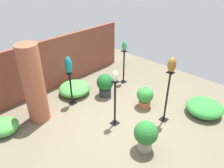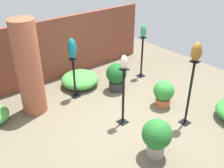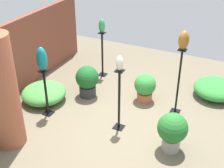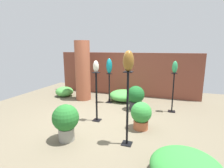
{
  "view_description": "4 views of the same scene",
  "coord_description": "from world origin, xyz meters",
  "px_view_note": "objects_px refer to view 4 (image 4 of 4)",
  "views": [
    {
      "loc": [
        -3.36,
        -3.11,
        3.8
      ],
      "look_at": [
        0.12,
        0.21,
        1.03
      ],
      "focal_mm": 35.0,
      "sensor_mm": 36.0,
      "label": 1
    },
    {
      "loc": [
        -3.1,
        -3.42,
        3.46
      ],
      "look_at": [
        -0.08,
        0.28,
        0.81
      ],
      "focal_mm": 42.0,
      "sensor_mm": 36.0,
      "label": 2
    },
    {
      "loc": [
        -4.59,
        -2.08,
        3.82
      ],
      "look_at": [
        0.15,
        0.19,
        0.83
      ],
      "focal_mm": 50.0,
      "sensor_mm": 36.0,
      "label": 3
    },
    {
      "loc": [
        1.71,
        -3.98,
        1.87
      ],
      "look_at": [
        0.23,
        0.36,
        0.91
      ],
      "focal_mm": 28.0,
      "sensor_mm": 36.0,
      "label": 4
    }
  ],
  "objects_px": {
    "pedestal_bronze": "(127,112)",
    "art_vase_teal": "(109,66)",
    "pedestal_jade": "(173,94)",
    "pedestal_ivory": "(97,99)",
    "art_vase_bronze": "(128,61)",
    "potted_plant_near_pillar": "(136,97)",
    "potted_plant_mid_right": "(66,120)",
    "art_vase_ivory": "(96,66)",
    "potted_plant_front_left": "(141,114)",
    "brick_pillar": "(83,71)",
    "art_vase_jade": "(175,67)",
    "pedestal_teal": "(109,89)"
  },
  "relations": [
    {
      "from": "brick_pillar",
      "to": "potted_plant_near_pillar",
      "type": "relative_size",
      "value": 2.86
    },
    {
      "from": "art_vase_ivory",
      "to": "art_vase_teal",
      "type": "bearing_deg",
      "value": 97.76
    },
    {
      "from": "art_vase_jade",
      "to": "pedestal_teal",
      "type": "bearing_deg",
      "value": 173.37
    },
    {
      "from": "brick_pillar",
      "to": "potted_plant_front_left",
      "type": "bearing_deg",
      "value": -35.53
    },
    {
      "from": "pedestal_ivory",
      "to": "art_vase_jade",
      "type": "bearing_deg",
      "value": 35.32
    },
    {
      "from": "potted_plant_front_left",
      "to": "art_vase_bronze",
      "type": "bearing_deg",
      "value": -100.69
    },
    {
      "from": "pedestal_jade",
      "to": "pedestal_teal",
      "type": "bearing_deg",
      "value": 173.37
    },
    {
      "from": "art_vase_teal",
      "to": "potted_plant_near_pillar",
      "type": "bearing_deg",
      "value": -21.66
    },
    {
      "from": "brick_pillar",
      "to": "potted_plant_mid_right",
      "type": "height_order",
      "value": "brick_pillar"
    },
    {
      "from": "art_vase_teal",
      "to": "art_vase_bronze",
      "type": "height_order",
      "value": "art_vase_bronze"
    },
    {
      "from": "pedestal_jade",
      "to": "pedestal_ivory",
      "type": "relative_size",
      "value": 0.91
    },
    {
      "from": "pedestal_teal",
      "to": "art_vase_teal",
      "type": "distance_m",
      "value": 0.81
    },
    {
      "from": "brick_pillar",
      "to": "art_vase_teal",
      "type": "xyz_separation_m",
      "value": [
        1.04,
        -0.07,
        0.21
      ]
    },
    {
      "from": "brick_pillar",
      "to": "pedestal_ivory",
      "type": "relative_size",
      "value": 1.66
    },
    {
      "from": "brick_pillar",
      "to": "art_vase_teal",
      "type": "height_order",
      "value": "brick_pillar"
    },
    {
      "from": "art_vase_bronze",
      "to": "potted_plant_mid_right",
      "type": "xyz_separation_m",
      "value": [
        -1.21,
        -0.25,
        -1.2
      ]
    },
    {
      "from": "brick_pillar",
      "to": "art_vase_jade",
      "type": "xyz_separation_m",
      "value": [
        3.1,
        -0.31,
        0.27
      ]
    },
    {
      "from": "potted_plant_near_pillar",
      "to": "potted_plant_front_left",
      "type": "bearing_deg",
      "value": -73.23
    },
    {
      "from": "art_vase_jade",
      "to": "art_vase_ivory",
      "type": "relative_size",
      "value": 1.18
    },
    {
      "from": "pedestal_jade",
      "to": "art_vase_jade",
      "type": "relative_size",
      "value": 3.42
    },
    {
      "from": "potted_plant_near_pillar",
      "to": "art_vase_teal",
      "type": "bearing_deg",
      "value": 158.34
    },
    {
      "from": "pedestal_ivory",
      "to": "art_vase_bronze",
      "type": "distance_m",
      "value": 1.7
    },
    {
      "from": "art_vase_teal",
      "to": "potted_plant_near_pillar",
      "type": "height_order",
      "value": "art_vase_teal"
    },
    {
      "from": "pedestal_ivory",
      "to": "potted_plant_front_left",
      "type": "height_order",
      "value": "pedestal_ivory"
    },
    {
      "from": "potted_plant_mid_right",
      "to": "potted_plant_near_pillar",
      "type": "distance_m",
      "value": 2.46
    },
    {
      "from": "art_vase_teal",
      "to": "potted_plant_mid_right",
      "type": "bearing_deg",
      "value": -89.56
    },
    {
      "from": "pedestal_ivory",
      "to": "art_vase_bronze",
      "type": "relative_size",
      "value": 3.37
    },
    {
      "from": "art_vase_teal",
      "to": "potted_plant_front_left",
      "type": "distance_m",
      "value": 2.34
    },
    {
      "from": "pedestal_bronze",
      "to": "art_vase_teal",
      "type": "height_order",
      "value": "art_vase_teal"
    },
    {
      "from": "art_vase_bronze",
      "to": "potted_plant_near_pillar",
      "type": "relative_size",
      "value": 0.51
    },
    {
      "from": "potted_plant_mid_right",
      "to": "art_vase_ivory",
      "type": "bearing_deg",
      "value": 80.23
    },
    {
      "from": "pedestal_ivory",
      "to": "art_vase_jade",
      "type": "distance_m",
      "value": 2.39
    },
    {
      "from": "brick_pillar",
      "to": "art_vase_teal",
      "type": "distance_m",
      "value": 1.06
    },
    {
      "from": "pedestal_jade",
      "to": "potted_plant_near_pillar",
      "type": "relative_size",
      "value": 1.57
    },
    {
      "from": "pedestal_ivory",
      "to": "pedestal_bronze",
      "type": "relative_size",
      "value": 0.88
    },
    {
      "from": "art_vase_bronze",
      "to": "art_vase_teal",
      "type": "bearing_deg",
      "value": 117.12
    },
    {
      "from": "art_vase_bronze",
      "to": "brick_pillar",
      "type": "bearing_deg",
      "value": 132.46
    },
    {
      "from": "pedestal_teal",
      "to": "art_vase_bronze",
      "type": "relative_size",
      "value": 2.71
    },
    {
      "from": "art_vase_jade",
      "to": "pedestal_jade",
      "type": "bearing_deg",
      "value": 90.0
    },
    {
      "from": "pedestal_jade",
      "to": "pedestal_ivory",
      "type": "distance_m",
      "value": 2.27
    },
    {
      "from": "pedestal_ivory",
      "to": "brick_pillar",
      "type": "bearing_deg",
      "value": 127.58
    },
    {
      "from": "brick_pillar",
      "to": "potted_plant_mid_right",
      "type": "relative_size",
      "value": 2.79
    },
    {
      "from": "potted_plant_front_left",
      "to": "brick_pillar",
      "type": "bearing_deg",
      "value": 144.47
    },
    {
      "from": "brick_pillar",
      "to": "art_vase_ivory",
      "type": "distance_m",
      "value": 2.08
    },
    {
      "from": "pedestal_jade",
      "to": "potted_plant_front_left",
      "type": "height_order",
      "value": "pedestal_jade"
    },
    {
      "from": "art_vase_bronze",
      "to": "potted_plant_near_pillar",
      "type": "height_order",
      "value": "art_vase_bronze"
    },
    {
      "from": "art_vase_teal",
      "to": "pedestal_ivory",
      "type": "bearing_deg",
      "value": -82.24
    },
    {
      "from": "art_vase_teal",
      "to": "potted_plant_front_left",
      "type": "xyz_separation_m",
      "value": [
        1.38,
        -1.65,
        -0.92
      ]
    },
    {
      "from": "pedestal_teal",
      "to": "art_vase_ivory",
      "type": "xyz_separation_m",
      "value": [
        0.21,
        -1.55,
        0.95
      ]
    },
    {
      "from": "brick_pillar",
      "to": "art_vase_bronze",
      "type": "distance_m",
      "value": 3.41
    }
  ]
}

